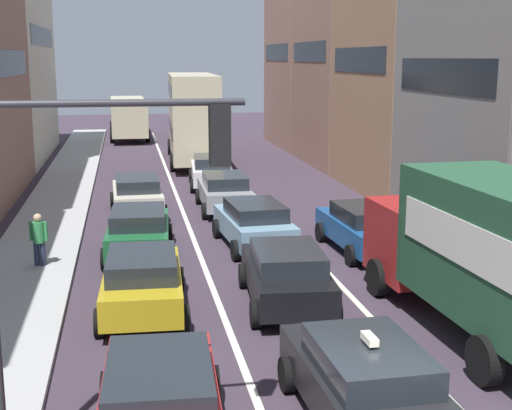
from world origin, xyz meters
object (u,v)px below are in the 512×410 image
at_px(wagon_left_lane_second, 142,281).
at_px(sedan_left_lane_third, 139,230).
at_px(traffic_light_pole, 82,221).
at_px(hatchback_centre_lane_third, 254,223).
at_px(sedan_right_lane_behind_truck, 364,227).
at_px(sedan_centre_lane_second, 286,274).
at_px(bus_mid_queue_primary, 192,114).
at_px(removalist_box_truck, 484,248).
at_px(pedestrian_near_kerb, 39,238).
at_px(coupe_centre_lane_fourth, 225,191).
at_px(sedan_centre_lane_fifth, 211,170).
at_px(taxi_centre_lane_front, 365,381).
at_px(bus_far_queue_secondary, 128,115).
at_px(sedan_left_lane_fourth, 137,194).
at_px(sedan_left_lane_front, 160,401).

bearing_deg(wagon_left_lane_second, sedan_left_lane_third, 2.20).
bearing_deg(sedan_left_lane_third, traffic_light_pole, 178.97).
relative_size(hatchback_centre_lane_third, sedan_right_lane_behind_truck, 1.01).
xyz_separation_m(sedan_centre_lane_second, bus_mid_queue_primary, (0.06, 24.94, 2.03)).
distance_m(removalist_box_truck, sedan_right_lane_behind_truck, 7.15).
height_order(wagon_left_lane_second, hatchback_centre_lane_third, same).
height_order(traffic_light_pole, pedestrian_near_kerb, traffic_light_pole).
bearing_deg(pedestrian_near_kerb, sedan_left_lane_third, -55.11).
relative_size(coupe_centre_lane_fourth, pedestrian_near_kerb, 2.61).
height_order(coupe_centre_lane_fourth, sedan_centre_lane_fifth, same).
distance_m(coupe_centre_lane_fourth, pedestrian_near_kerb, 9.54).
bearing_deg(removalist_box_truck, coupe_centre_lane_fourth, 13.03).
distance_m(sedan_centre_lane_second, coupe_centre_lane_fourth, 11.33).
bearing_deg(wagon_left_lane_second, taxi_centre_lane_front, -148.40).
xyz_separation_m(sedan_left_lane_third, bus_mid_queue_primary, (3.53, 19.71, 2.03)).
bearing_deg(hatchback_centre_lane_third, bus_far_queue_secondary, 2.38).
bearing_deg(taxi_centre_lane_front, coupe_centre_lane_fourth, -1.70).
bearing_deg(wagon_left_lane_second, hatchback_centre_lane_third, -31.38).
xyz_separation_m(coupe_centre_lane_fourth, sedan_right_lane_behind_truck, (3.45, -6.90, 0.00)).
height_order(removalist_box_truck, taxi_centre_lane_front, removalist_box_truck).
height_order(traffic_light_pole, bus_mid_queue_primary, traffic_light_pole).
bearing_deg(traffic_light_pole, bus_mid_queue_primary, 82.00).
relative_size(traffic_light_pole, bus_mid_queue_primary, 0.52).
bearing_deg(bus_far_queue_secondary, sedan_centre_lane_fifth, -171.53).
distance_m(sedan_left_lane_fourth, bus_mid_queue_primary, 14.24).
xyz_separation_m(sedan_left_lane_front, sedan_left_lane_third, (-0.08, 11.39, 0.00)).
bearing_deg(sedan_centre_lane_fifth, bus_far_queue_secondary, 13.34).
relative_size(sedan_centre_lane_fifth, bus_mid_queue_primary, 0.42).
height_order(wagon_left_lane_second, sedan_right_lane_behind_truck, same).
bearing_deg(sedan_left_lane_front, sedan_left_lane_fourth, 2.97).
distance_m(wagon_left_lane_second, pedestrian_near_kerb, 4.97).
bearing_deg(sedan_left_lane_fourth, sedan_right_lane_behind_truck, -136.33).
bearing_deg(sedan_centre_lane_fifth, traffic_light_pole, 173.03).
bearing_deg(bus_far_queue_secondary, removalist_box_truck, -170.97).
relative_size(coupe_centre_lane_fourth, bus_far_queue_secondary, 0.41).
xyz_separation_m(sedan_left_lane_front, bus_far_queue_secondary, (-0.12, 45.08, 0.96)).
distance_m(coupe_centre_lane_fourth, bus_far_queue_secondary, 27.83).
relative_size(sedan_left_lane_front, bus_mid_queue_primary, 0.41).
relative_size(removalist_box_truck, coupe_centre_lane_fourth, 1.79).
xyz_separation_m(removalist_box_truck, sedan_centre_lane_second, (-3.77, 2.61, -1.18)).
distance_m(sedan_left_lane_third, sedan_right_lane_behind_truck, 6.99).
distance_m(removalist_box_truck, coupe_centre_lane_fourth, 14.48).
relative_size(sedan_left_lane_third, sedan_centre_lane_fifth, 1.00).
relative_size(wagon_left_lane_second, hatchback_centre_lane_third, 0.99).
xyz_separation_m(taxi_centre_lane_front, pedestrian_near_kerb, (-6.25, 10.24, 0.15)).
height_order(wagon_left_lane_second, bus_mid_queue_primary, bus_mid_queue_primary).
xyz_separation_m(sedan_left_lane_front, pedestrian_near_kerb, (-2.92, 10.35, 0.15)).
height_order(wagon_left_lane_second, sedan_left_lane_third, same).
bearing_deg(removalist_box_truck, sedan_centre_lane_fifth, 8.59).
bearing_deg(removalist_box_truck, hatchback_centre_lane_third, 21.53).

